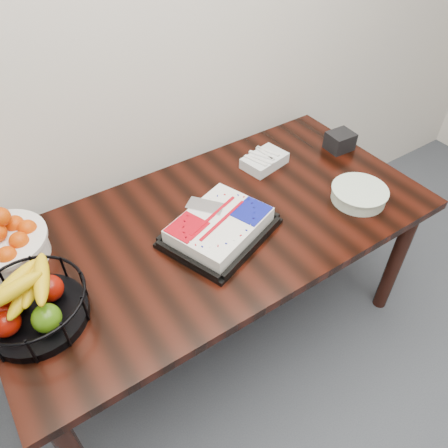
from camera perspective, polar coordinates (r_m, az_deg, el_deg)
table at (r=1.84m, az=-1.00°, el=-1.70°), size 1.80×0.90×0.75m
cake_tray at (r=1.70m, az=-0.57°, el=-0.41°), size 0.50×0.45×0.09m
tangerine_bowl at (r=1.77m, az=-27.12°, el=-1.99°), size 0.33×0.33×0.21m
fruit_basket at (r=1.54m, az=-23.77°, el=-9.58°), size 0.35×0.35×0.19m
plate_stack at (r=1.96m, az=17.21°, el=3.72°), size 0.24×0.24×0.06m
fork_bag at (r=2.08m, az=5.31°, el=8.30°), size 0.23×0.17×0.06m
napkin_box at (r=2.25m, az=14.90°, el=10.43°), size 0.13×0.11×0.09m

